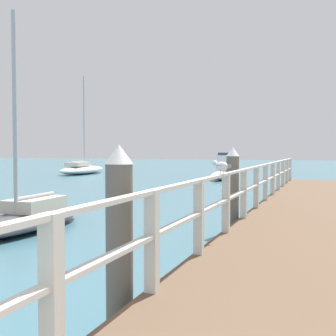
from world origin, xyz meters
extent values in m
cube|color=brown|center=(0.00, 10.70, 0.23)|extent=(2.28, 21.40, 0.46)
cube|color=beige|center=(-1.06, 2.45, 0.96)|extent=(0.12, 0.12, 1.01)
cube|color=beige|center=(-1.06, 4.10, 0.96)|extent=(0.12, 0.12, 1.01)
cube|color=beige|center=(-1.06, 5.75, 0.96)|extent=(0.12, 0.12, 1.01)
cube|color=beige|center=(-1.06, 7.40, 0.96)|extent=(0.12, 0.12, 1.01)
cube|color=beige|center=(-1.06, 9.05, 0.96)|extent=(0.12, 0.12, 1.01)
cube|color=beige|center=(-1.06, 10.70, 0.96)|extent=(0.12, 0.12, 1.01)
cube|color=beige|center=(-1.06, 12.35, 0.96)|extent=(0.12, 0.12, 1.01)
cube|color=beige|center=(-1.06, 14.00, 0.96)|extent=(0.12, 0.12, 1.01)
cube|color=beige|center=(-1.06, 15.65, 0.96)|extent=(0.12, 0.12, 1.01)
cube|color=beige|center=(-1.06, 17.30, 0.96)|extent=(0.12, 0.12, 1.01)
cube|color=beige|center=(-1.06, 18.95, 0.96)|extent=(0.12, 0.12, 1.01)
cube|color=beige|center=(-1.06, 20.60, 0.96)|extent=(0.12, 0.12, 1.01)
cube|color=beige|center=(-1.06, 10.70, 1.45)|extent=(0.10, 19.80, 0.04)
cube|color=beige|center=(-1.06, 10.70, 1.02)|extent=(0.10, 19.80, 0.04)
cylinder|color=#6B6056|center=(-1.44, 4.15, 0.86)|extent=(0.28, 0.28, 1.71)
cone|color=white|center=(-1.44, 4.15, 1.81)|extent=(0.29, 0.29, 0.20)
cylinder|color=#6B6056|center=(-1.44, 9.76, 0.86)|extent=(0.28, 0.28, 1.71)
cone|color=white|center=(-1.44, 9.76, 1.81)|extent=(0.29, 0.29, 0.20)
ellipsoid|color=white|center=(-1.06, 7.07, 1.59)|extent=(0.30, 0.28, 0.15)
sphere|color=white|center=(-1.19, 7.18, 1.64)|extent=(0.09, 0.09, 0.09)
cone|color=gold|center=(-1.25, 7.22, 1.64)|extent=(0.05, 0.05, 0.02)
cone|color=#939399|center=(-0.93, 6.96, 1.60)|extent=(0.11, 0.10, 0.07)
ellipsoid|color=#939399|center=(-1.06, 7.07, 1.62)|extent=(0.28, 0.28, 0.04)
cylinder|color=tan|center=(-1.07, 7.04, 1.49)|extent=(0.01, 0.01, 0.05)
cylinder|color=tan|center=(-1.04, 7.08, 1.49)|extent=(0.01, 0.01, 0.05)
ellipsoid|color=white|center=(-17.07, 29.13, 0.31)|extent=(2.34, 6.07, 0.62)
cylinder|color=#B2B2B7|center=(-17.09, 29.43, 4.05)|extent=(0.10, 0.10, 6.86)
cylinder|color=#B2B2B7|center=(-17.02, 28.39, 0.97)|extent=(0.22, 2.09, 0.08)
cube|color=beige|center=(-17.02, 28.42, 0.77)|extent=(1.23, 2.21, 0.30)
ellipsoid|color=#4C4C51|center=(-6.07, 8.40, 0.20)|extent=(1.72, 4.41, 0.39)
cylinder|color=#B2B2B7|center=(-6.05, 8.18, 2.67)|extent=(0.10, 0.10, 4.56)
cylinder|color=#B2B2B7|center=(-6.09, 8.94, 0.74)|extent=(0.16, 1.52, 0.08)
cube|color=beige|center=(-6.09, 8.92, 0.54)|extent=(0.92, 1.60, 0.30)
ellipsoid|color=white|center=(-5.45, 26.93, 0.29)|extent=(1.63, 4.56, 0.58)
cube|color=white|center=(-5.42, 27.37, 1.05)|extent=(0.97, 1.85, 0.93)
cube|color=#334756|center=(-5.42, 27.37, 1.60)|extent=(0.91, 1.66, 0.16)
camera|label=1|loc=(0.55, 0.18, 1.86)|focal=46.63mm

